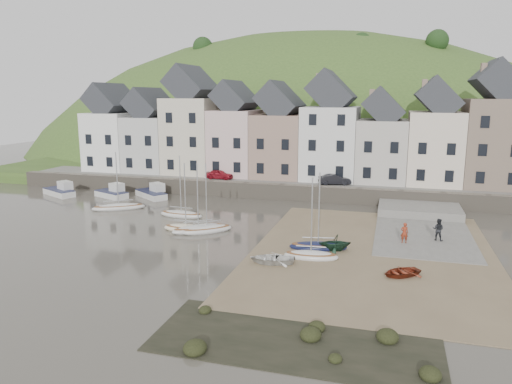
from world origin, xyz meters
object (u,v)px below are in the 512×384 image
(car_left, at_px, (219,174))
(car_right, at_px, (335,179))
(rowboat_green, at_px, (335,243))
(person_red, at_px, (404,233))
(rowboat_white, at_px, (272,258))
(person_dark, at_px, (438,229))
(rowboat_red, at_px, (401,272))
(sailboat_0, at_px, (119,207))

(car_left, distance_m, car_right, 14.37)
(rowboat_green, height_order, person_red, person_red)
(rowboat_white, relative_size, car_right, 0.86)
(person_red, distance_m, person_dark, 3.06)
(rowboat_red, bearing_deg, car_left, -174.85)
(sailboat_0, xyz_separation_m, car_left, (6.93, 12.08, 1.93))
(rowboat_white, xyz_separation_m, car_right, (1.54, 24.03, 1.82))
(rowboat_green, height_order, rowboat_red, rowboat_green)
(person_red, bearing_deg, rowboat_red, 78.82)
(sailboat_0, bearing_deg, rowboat_green, -18.37)
(rowboat_green, relative_size, car_right, 0.65)
(rowboat_green, distance_m, car_left, 26.16)
(rowboat_red, height_order, car_left, car_left)
(person_red, height_order, car_right, car_right)
(person_red, relative_size, car_right, 0.45)
(rowboat_green, xyz_separation_m, car_left, (-16.83, 19.97, 1.49))
(rowboat_red, distance_m, person_red, 7.59)
(person_red, distance_m, car_right, 18.30)
(rowboat_red, distance_m, person_dark, 9.55)
(rowboat_green, xyz_separation_m, car_right, (-2.46, 19.97, 1.51))
(sailboat_0, distance_m, car_left, 14.06)
(sailboat_0, distance_m, rowboat_white, 23.09)
(rowboat_white, height_order, rowboat_red, rowboat_white)
(person_red, bearing_deg, car_left, -46.04)
(rowboat_red, xyz_separation_m, car_right, (-7.35, 24.15, 1.88))
(rowboat_white, bearing_deg, sailboat_0, -132.14)
(rowboat_white, xyz_separation_m, rowboat_green, (4.00, 4.06, 0.31))
(rowboat_red, xyz_separation_m, person_red, (0.28, 7.56, 0.62))
(rowboat_white, height_order, rowboat_green, rowboat_green)
(person_red, xyz_separation_m, car_left, (-22.00, 16.59, 1.23))
(sailboat_0, height_order, rowboat_green, sailboat_0)
(person_dark, height_order, car_left, car_left)
(sailboat_0, height_order, rowboat_white, sailboat_0)
(car_left, xyz_separation_m, car_right, (14.37, 0.00, 0.03))
(car_left, relative_size, car_right, 0.93)
(rowboat_green, bearing_deg, person_red, 106.75)
(rowboat_white, relative_size, rowboat_red, 1.19)
(rowboat_green, bearing_deg, rowboat_white, -61.01)
(sailboat_0, relative_size, rowboat_green, 2.58)
(rowboat_green, relative_size, person_red, 1.45)
(person_dark, height_order, car_right, car_right)
(rowboat_green, bearing_deg, car_left, -156.35)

